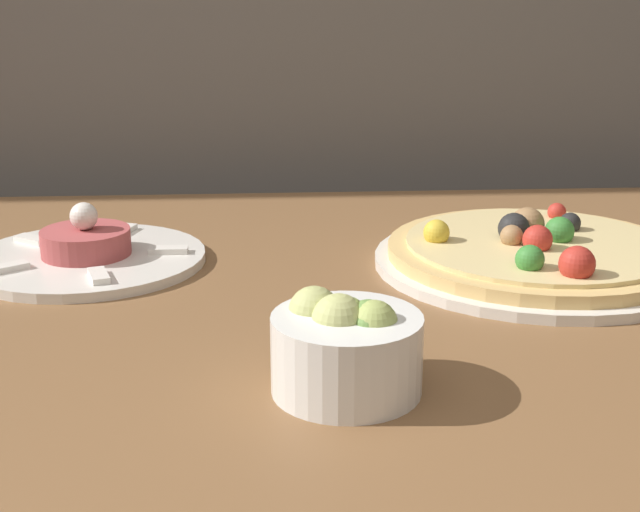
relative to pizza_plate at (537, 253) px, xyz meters
name	(u,v)px	position (x,y,z in m)	size (l,w,h in m)	color
dining_table	(219,394)	(-0.32, -0.09, -0.11)	(1.46, 0.86, 0.76)	brown
pizza_plate	(537,253)	(0.00, 0.00, 0.00)	(0.33, 0.33, 0.06)	silver
tartare_plate	(87,253)	(-0.46, 0.04, 0.00)	(0.24, 0.24, 0.06)	silver
small_bowl	(347,345)	(-0.22, -0.27, 0.02)	(0.11, 0.11, 0.07)	white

